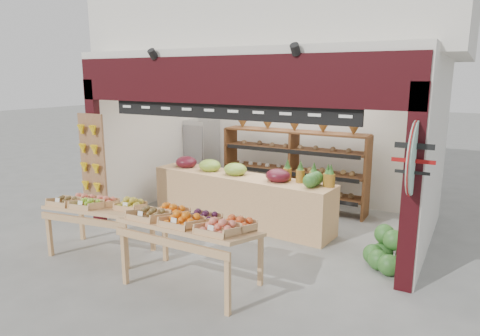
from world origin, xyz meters
name	(u,v)px	position (x,y,z in m)	size (l,w,h in m)	color
ground	(253,228)	(0.00, 0.00, 0.00)	(60.00, 60.00, 0.00)	slate
shop_structure	(293,12)	(0.00, 1.61, 3.92)	(6.36, 5.12, 5.40)	silver
banana_board	(92,165)	(-2.73, -1.17, 1.12)	(0.60, 0.15, 1.80)	#936742
gift_sign	(414,158)	(2.75, -1.15, 1.75)	(0.04, 0.93, 0.92)	#A5D0B7
back_shelving	(294,153)	(0.12, 1.55, 1.17)	(3.06, 0.50, 1.89)	brown
refrigerator	(201,155)	(-2.40, 1.87, 0.84)	(0.66, 0.66, 1.69)	#BABCC1
cardboard_stack	(227,201)	(-0.92, 0.61, 0.23)	(1.03, 0.74, 0.62)	beige
mid_counter	(239,197)	(-0.39, 0.20, 0.50)	(3.68, 1.03, 1.13)	tan
display_table_left	(96,206)	(-1.64, -2.11, 0.74)	(1.60, 1.06, 0.96)	tan
display_table_right	(191,223)	(0.29, -2.27, 0.85)	(1.70, 0.95, 1.07)	tan
watermelon_pile	(391,254)	(2.48, -0.47, 0.21)	(0.79, 0.76, 0.57)	#184918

